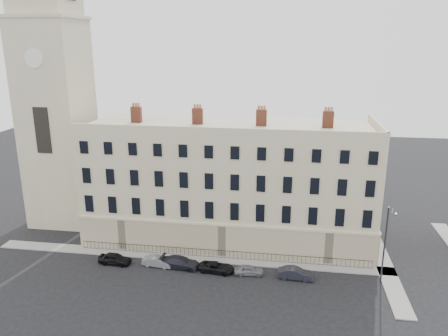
{
  "coord_description": "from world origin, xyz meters",
  "views": [
    {
      "loc": [
        1.31,
        -41.19,
        25.17
      ],
      "look_at": [
        -6.35,
        10.0,
        9.96
      ],
      "focal_mm": 35.0,
      "sensor_mm": 36.0,
      "label": 1
    }
  ],
  "objects_px": {
    "car_a": "(115,259)",
    "car_f": "(295,273)",
    "streetlamp": "(386,242)",
    "car_d": "(217,267)",
    "car_e": "(249,270)",
    "car_b": "(158,261)",
    "car_c": "(180,262)"
  },
  "relations": [
    {
      "from": "car_a",
      "to": "car_c",
      "type": "xyz_separation_m",
      "value": [
        7.79,
        0.27,
        0.0
      ]
    },
    {
      "from": "car_a",
      "to": "car_f",
      "type": "bearing_deg",
      "value": -87.42
    },
    {
      "from": "car_b",
      "to": "car_f",
      "type": "bearing_deg",
      "value": -86.07
    },
    {
      "from": "car_d",
      "to": "car_e",
      "type": "distance_m",
      "value": 3.68
    },
    {
      "from": "car_f",
      "to": "car_a",
      "type": "bearing_deg",
      "value": 92.3
    },
    {
      "from": "car_c",
      "to": "car_b",
      "type": "bearing_deg",
      "value": 96.15
    },
    {
      "from": "car_d",
      "to": "car_f",
      "type": "height_order",
      "value": "car_f"
    },
    {
      "from": "car_a",
      "to": "car_b",
      "type": "relative_size",
      "value": 1.08
    },
    {
      "from": "car_a",
      "to": "car_f",
      "type": "relative_size",
      "value": 0.99
    },
    {
      "from": "car_f",
      "to": "car_b",
      "type": "bearing_deg",
      "value": 91.31
    },
    {
      "from": "car_f",
      "to": "streetlamp",
      "type": "height_order",
      "value": "streetlamp"
    },
    {
      "from": "car_a",
      "to": "car_d",
      "type": "xyz_separation_m",
      "value": [
        12.04,
        -0.04,
        -0.1
      ]
    },
    {
      "from": "car_c",
      "to": "car_f",
      "type": "xyz_separation_m",
      "value": [
        13.05,
        -0.51,
        -0.02
      ]
    },
    {
      "from": "car_a",
      "to": "car_e",
      "type": "xyz_separation_m",
      "value": [
        15.72,
        -0.14,
        -0.1
      ]
    },
    {
      "from": "car_f",
      "to": "streetlamp",
      "type": "relative_size",
      "value": 0.45
    },
    {
      "from": "car_b",
      "to": "car_e",
      "type": "bearing_deg",
      "value": -86.32
    },
    {
      "from": "car_b",
      "to": "car_f",
      "type": "distance_m",
      "value": 15.74
    },
    {
      "from": "car_b",
      "to": "car_c",
      "type": "bearing_deg",
      "value": -83.23
    },
    {
      "from": "streetlamp",
      "to": "car_f",
      "type": "bearing_deg",
      "value": -161.18
    },
    {
      "from": "car_d",
      "to": "car_e",
      "type": "bearing_deg",
      "value": -86.53
    },
    {
      "from": "car_a",
      "to": "car_b",
      "type": "height_order",
      "value": "car_a"
    },
    {
      "from": "car_b",
      "to": "car_c",
      "type": "height_order",
      "value": "car_c"
    },
    {
      "from": "car_b",
      "to": "streetlamp",
      "type": "height_order",
      "value": "streetlamp"
    },
    {
      "from": "car_c",
      "to": "car_e",
      "type": "xyz_separation_m",
      "value": [
        7.94,
        -0.41,
        -0.1
      ]
    },
    {
      "from": "car_a",
      "to": "car_e",
      "type": "distance_m",
      "value": 15.72
    },
    {
      "from": "car_c",
      "to": "car_f",
      "type": "distance_m",
      "value": 13.06
    },
    {
      "from": "car_a",
      "to": "car_e",
      "type": "bearing_deg",
      "value": -87.27
    },
    {
      "from": "car_e",
      "to": "car_d",
      "type": "bearing_deg",
      "value": 83.42
    },
    {
      "from": "car_a",
      "to": "streetlamp",
      "type": "height_order",
      "value": "streetlamp"
    },
    {
      "from": "car_e",
      "to": "car_c",
      "type": "bearing_deg",
      "value": 82.09
    },
    {
      "from": "car_a",
      "to": "car_f",
      "type": "distance_m",
      "value": 20.84
    },
    {
      "from": "car_f",
      "to": "streetlamp",
      "type": "distance_m",
      "value": 10.1
    }
  ]
}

